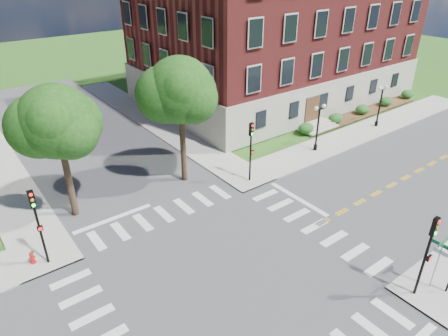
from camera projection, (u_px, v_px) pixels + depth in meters
ground at (228, 273)px, 22.35m from camera, size 160.00×160.00×0.00m
road_ew at (228, 273)px, 22.35m from camera, size 90.00×12.00×0.01m
road_ns at (228, 273)px, 22.35m from camera, size 12.00×90.00×0.01m
sidewalk_ne at (255, 126)px, 41.30m from camera, size 34.00×34.00×0.12m
crosswalk_east at (315, 227)px, 26.17m from camera, size 2.20×10.20×0.02m
stop_bar_east at (298, 199)px, 29.13m from camera, size 0.40×5.50×0.00m
main_building at (276, 26)px, 46.61m from camera, size 30.60×22.40×16.50m
shrub_row at (361, 115)px, 44.28m from camera, size 18.00×2.00×1.30m
tree_c at (56, 122)px, 24.17m from camera, size 4.66×4.66×9.05m
tree_d at (180, 91)px, 28.15m from camera, size 4.83×4.83×9.60m
traffic_signal_se at (429, 247)px, 19.42m from camera, size 0.33×0.36×4.80m
traffic_signal_ne at (251, 145)px, 29.87m from camera, size 0.34×0.38×4.80m
traffic_signal_nw at (37, 218)px, 21.53m from camera, size 0.33×0.36×4.80m
twin_lamp_west at (318, 125)px, 35.03m from camera, size 1.36×0.36×4.23m
twin_lamp_east at (380, 104)px, 40.07m from camera, size 1.36×0.36×4.23m
street_sign_pole at (440, 254)px, 20.28m from camera, size 1.10×1.10×3.10m
fire_hydrant at (32, 258)px, 22.77m from camera, size 0.35×0.35×0.75m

